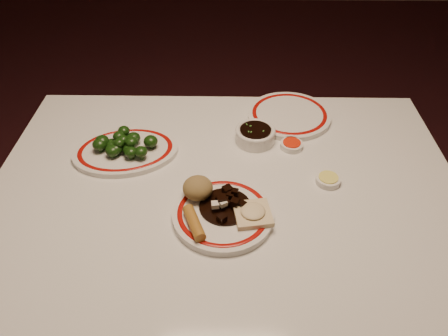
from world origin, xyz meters
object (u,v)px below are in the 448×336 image
fried_wonton (253,213)px  soy_bowl (255,136)px  dining_table (225,215)px  main_plate (223,214)px  stirfry_heap (226,203)px  broccoli_plate (126,151)px  spring_roll (194,223)px  rice_mound (198,188)px  broccoli_pile (123,144)px

fried_wonton → soy_bowl: (0.02, 0.31, -0.01)m
soy_bowl → dining_table: bearing=-111.7°
main_plate → stirfry_heap: size_ratio=2.49×
stirfry_heap → broccoli_plate: bearing=142.4°
main_plate → spring_roll: spring_roll is taller
stirfry_heap → dining_table: bearing=92.0°
dining_table → stirfry_heap: size_ratio=9.73×
dining_table → fried_wonton: 0.17m
rice_mound → spring_roll: rice_mound is taller
spring_roll → stirfry_heap: (0.07, 0.07, -0.00)m
stirfry_heap → broccoli_plate: stirfry_heap is taller
fried_wonton → broccoli_plate: (-0.34, 0.25, -0.02)m
dining_table → soy_bowl: (0.08, 0.21, 0.11)m
dining_table → soy_bowl: bearing=68.3°
broccoli_pile → dining_table: bearing=-26.0°
spring_roll → soy_bowl: spring_roll is taller
spring_roll → fried_wonton: 0.14m
rice_mound → spring_roll: 0.10m
broccoli_pile → soy_bowl: 0.37m
dining_table → rice_mound: 0.16m
dining_table → stirfry_heap: stirfry_heap is taller
dining_table → broccoli_pile: broccoli_pile is taller
spring_roll → main_plate: bearing=15.4°
dining_table → broccoli_pile: size_ratio=6.86×
stirfry_heap → broccoli_pile: 0.35m
dining_table → soy_bowl: size_ratio=10.80×
dining_table → rice_mound: bearing=-148.3°
rice_mound → broccoli_pile: rice_mound is taller
broccoli_plate → soy_bowl: (0.36, 0.06, 0.01)m
spring_roll → broccoli_plate: size_ratio=0.30×
dining_table → spring_roll: bearing=-115.7°
fried_wonton → broccoli_plate: bearing=144.0°
main_plate → stirfry_heap: 0.03m
fried_wonton → broccoli_pile: bearing=145.0°
stirfry_heap → rice_mound: bearing=154.6°
fried_wonton → dining_table: bearing=121.8°
stirfry_heap → broccoli_pile: (-0.28, 0.21, 0.01)m
spring_roll → rice_mound: bearing=67.5°
fried_wonton → broccoli_pile: (-0.34, 0.24, 0.01)m
stirfry_heap → main_plate: bearing=-106.6°
broccoli_pile → spring_roll: bearing=-52.6°
rice_mound → soy_bowl: size_ratio=0.65×
spring_roll → broccoli_plate: spring_roll is taller
spring_roll → soy_bowl: (0.15, 0.35, -0.01)m
rice_mound → fried_wonton: 0.15m
main_plate → broccoli_plate: bearing=139.2°
main_plate → soy_bowl: size_ratio=2.76×
soy_bowl → rice_mound: bearing=-120.8°
spring_roll → stirfry_heap: size_ratio=0.78×
main_plate → broccoli_pile: broccoli_pile is taller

